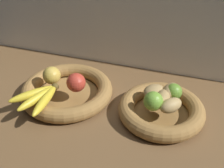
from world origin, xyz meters
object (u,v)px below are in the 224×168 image
at_px(apple_red_right, 76,83).
at_px(banana_bunch_front, 39,97).
at_px(potato_oblong, 154,91).
at_px(fruit_bowl_left, 67,91).
at_px(apple_golden_left, 52,75).
at_px(lime_far, 174,92).
at_px(potato_large, 163,98).
at_px(potato_back, 171,91).
at_px(lime_near, 153,101).
at_px(potato_small, 171,105).
at_px(fruit_bowl_right, 161,110).

bearing_deg(apple_red_right, banana_bunch_front, -136.13).
xyz_separation_m(apple_red_right, potato_oblong, (0.26, 0.05, -0.01)).
distance_m(fruit_bowl_left, apple_golden_left, 0.08).
xyz_separation_m(apple_golden_left, lime_far, (0.43, 0.04, -0.00)).
distance_m(potato_large, potato_oblong, 0.04).
height_order(banana_bunch_front, potato_oblong, potato_oblong).
relative_size(apple_golden_left, banana_bunch_front, 0.37).
distance_m(fruit_bowl_left, potato_back, 0.37).
height_order(banana_bunch_front, lime_near, lime_near).
xyz_separation_m(lime_near, lime_far, (0.05, 0.07, -0.00)).
bearing_deg(potato_small, lime_near, -173.33).
distance_m(fruit_bowl_left, apple_red_right, 0.08).
bearing_deg(lime_far, apple_golden_left, -174.99).
xyz_separation_m(apple_golden_left, banana_bunch_front, (0.01, -0.11, -0.02)).
height_order(fruit_bowl_left, lime_near, lime_near).
height_order(potato_large, lime_far, lime_far).
bearing_deg(apple_golden_left, fruit_bowl_right, 0.06).
bearing_deg(potato_back, potato_large, -114.44).
bearing_deg(potato_small, lime_far, 91.49).
relative_size(potato_small, lime_near, 1.27).
xyz_separation_m(banana_bunch_front, potato_oblong, (0.36, 0.14, 0.01)).
bearing_deg(lime_far, apple_red_right, -169.84).
height_order(apple_golden_left, banana_bunch_front, apple_golden_left).
distance_m(banana_bunch_front, lime_far, 0.45).
relative_size(fruit_bowl_right, potato_small, 3.64).
bearing_deg(potato_large, potato_small, -45.00).
xyz_separation_m(potato_large, potato_oblong, (-0.03, 0.03, -0.00)).
height_order(apple_red_right, potato_oblong, apple_red_right).
height_order(potato_back, lime_far, lime_far).
xyz_separation_m(potato_large, lime_near, (-0.02, -0.04, 0.01)).
distance_m(potato_back, potato_large, 0.05).
bearing_deg(lime_far, fruit_bowl_right, -127.87).
bearing_deg(lime_near, potato_large, 56.31).
height_order(fruit_bowl_left, potato_oblong, potato_oblong).
relative_size(banana_bunch_front, lime_near, 2.82).
bearing_deg(apple_red_right, lime_near, -3.31).
relative_size(banana_bunch_front, potato_small, 2.22).
xyz_separation_m(fruit_bowl_right, potato_large, (0.00, 0.00, 0.05)).
distance_m(apple_golden_left, banana_bunch_front, 0.11).
distance_m(fruit_bowl_right, potato_oblong, 0.07).
bearing_deg(fruit_bowl_right, potato_oblong, 142.13).
bearing_deg(apple_golden_left, potato_small, -4.02).
distance_m(apple_red_right, potato_back, 0.32).
xyz_separation_m(potato_back, lime_near, (-0.04, -0.08, 0.01)).
xyz_separation_m(fruit_bowl_right, potato_back, (0.02, 0.04, 0.05)).
distance_m(potato_back, potato_oblong, 0.06).
height_order(apple_red_right, lime_far, apple_red_right).
bearing_deg(fruit_bowl_left, potato_oblong, 4.89).
distance_m(fruit_bowl_right, apple_red_right, 0.30).
bearing_deg(apple_red_right, fruit_bowl_right, 4.11).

